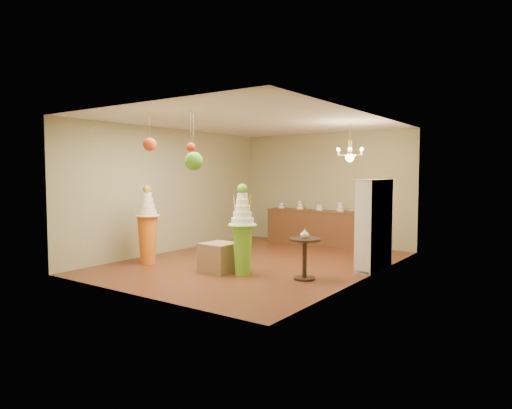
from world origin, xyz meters
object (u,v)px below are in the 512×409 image
Objects in this scene: pedestal_orange at (148,233)px; pedestal_green at (242,238)px; sideboard at (319,227)px; round_table at (305,253)px.

pedestal_green is at bearing 7.61° from pedestal_orange.
round_table is (1.64, -3.75, 0.01)m from sideboard.
pedestal_green is 1.03× the size of pedestal_orange.
sideboard is (1.78, 4.42, -0.19)m from pedestal_orange.
pedestal_orange is at bearing -172.39° from pedestal_green.
sideboard is at bearing 113.60° from round_table.
pedestal_orange reaches higher than round_table.
sideboard is at bearing 97.01° from pedestal_green.
pedestal_orange is 0.55× the size of sideboard.
round_table is (3.41, 0.67, -0.18)m from pedestal_orange.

